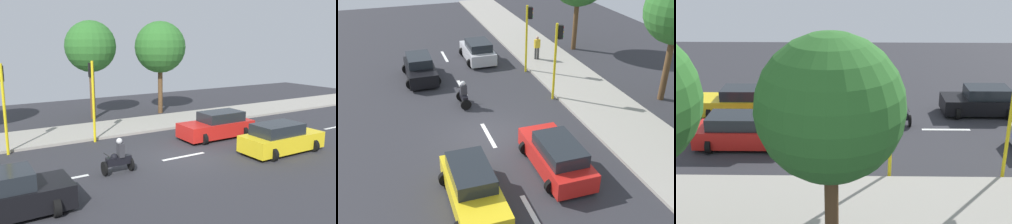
# 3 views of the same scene
# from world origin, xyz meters

# --- Properties ---
(ground_plane) EXTENTS (40.00, 60.00, 0.10)m
(ground_plane) POSITION_xyz_m (0.00, 0.00, -0.05)
(ground_plane) COLOR #2D2D33
(sidewalk) EXTENTS (4.00, 60.00, 0.15)m
(sidewalk) POSITION_xyz_m (7.00, 0.00, 0.07)
(sidewalk) COLOR #9E998E
(sidewalk) RESTS_ON ground
(lane_stripe_north) EXTENTS (0.20, 2.40, 0.01)m
(lane_stripe_north) POSITION_xyz_m (0.00, -6.00, 0.01)
(lane_stripe_north) COLOR white
(lane_stripe_north) RESTS_ON ground
(lane_stripe_mid) EXTENTS (0.20, 2.40, 0.01)m
(lane_stripe_mid) POSITION_xyz_m (0.00, 0.00, 0.01)
(lane_stripe_mid) COLOR white
(lane_stripe_mid) RESTS_ON ground
(lane_stripe_south) EXTENTS (0.20, 2.40, 0.01)m
(lane_stripe_south) POSITION_xyz_m (0.00, 6.00, 0.01)
(lane_stripe_south) COLOR white
(lane_stripe_south) RESTS_ON ground
(lane_stripe_far_south) EXTENTS (0.20, 2.40, 0.01)m
(lane_stripe_far_south) POSITION_xyz_m (0.00, 12.00, 0.01)
(lane_stripe_far_south) COLOR white
(lane_stripe_far_south) RESTS_ON ground
(car_silver) EXTENTS (2.25, 3.89, 1.52)m
(car_silver) POSITION_xyz_m (2.20, 10.43, 0.71)
(car_silver) COLOR #B7B7BC
(car_silver) RESTS_ON ground
(car_yellow_cab) EXTENTS (2.19, 4.40, 1.52)m
(car_yellow_cab) POSITION_xyz_m (-1.91, -4.57, 0.71)
(car_yellow_cab) COLOR yellow
(car_yellow_cab) RESTS_ON ground
(car_red) EXTENTS (2.20, 4.41, 1.52)m
(car_red) POSITION_xyz_m (1.98, -3.61, 0.71)
(car_red) COLOR red
(car_red) RESTS_ON ground
(car_black) EXTENTS (2.18, 4.03, 1.52)m
(car_black) POSITION_xyz_m (-2.23, 8.27, 0.71)
(car_black) COLOR black
(car_black) RESTS_ON ground
(motorcycle) EXTENTS (0.60, 1.30, 1.53)m
(motorcycle) POSITION_xyz_m (-0.42, 3.61, 0.64)
(motorcycle) COLOR black
(motorcycle) RESTS_ON ground
(pedestrian_near_signal) EXTENTS (0.40, 0.24, 1.69)m
(pedestrian_near_signal) POSITION_xyz_m (6.25, 9.01, 1.06)
(pedestrian_near_signal) COLOR #3F3F3F
(pedestrian_near_signal) RESTS_ON sidewalk
(traffic_light_corner) EXTENTS (0.49, 0.24, 4.50)m
(traffic_light_corner) POSITION_xyz_m (4.85, 7.30, 2.93)
(traffic_light_corner) COLOR yellow
(traffic_light_corner) RESTS_ON ground
(traffic_light_midblock) EXTENTS (0.49, 0.24, 4.50)m
(traffic_light_midblock) POSITION_xyz_m (4.85, 2.81, 2.93)
(traffic_light_midblock) COLOR yellow
(traffic_light_midblock) RESTS_ON ground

